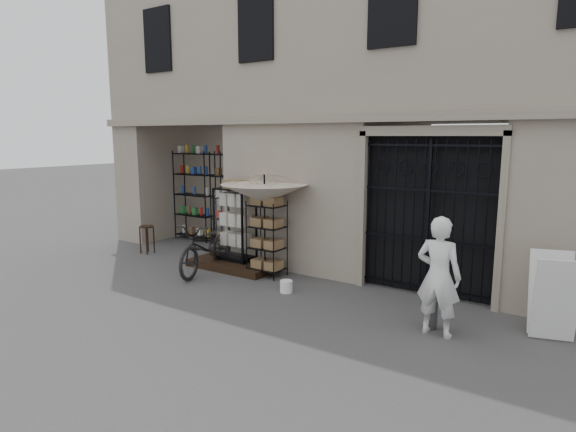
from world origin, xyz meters
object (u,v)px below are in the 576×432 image
Objects in this scene: display_cabinet at (235,228)px; easel_sign at (553,296)px; white_bucket at (286,286)px; bicycle at (207,272)px; wire_rack at (267,239)px; wooden_stool at (147,239)px; shopkeeper at (435,334)px; steel_bollard at (433,303)px; market_umbrella at (264,188)px.

display_cabinet is 1.42× the size of easel_sign.
white_bucket is 0.11× the size of bicycle.
easel_sign is (4.35, 0.41, 0.53)m from white_bucket.
wooden_stool is (-3.65, -0.11, -0.41)m from wire_rack.
easel_sign reaches higher than bicycle.
wire_rack is 1.28× the size of easel_sign.
wooden_stool is at bearing 174.71° from display_cabinet.
wire_rack is 0.89× the size of shopkeeper.
wire_rack is 2.27× the size of wooden_stool.
white_bucket is 2.84m from steel_bollard.
steel_bollard is (4.81, -1.07, -0.47)m from display_cabinet.
wooden_stool reaches higher than shopkeeper.
market_umbrella reaches higher than white_bucket.
easel_sign reaches higher than steel_bollard.
bicycle reaches higher than steel_bollard.
wire_rack is at bearing 167.03° from steel_bollard.
steel_bollard is at bearing -5.83° from wooden_stool.
bicycle is (-2.21, 0.18, -0.11)m from white_bucket.
market_umbrella reaches higher than easel_sign.
shopkeeper is (5.15, -0.54, 0.00)m from bicycle.
market_umbrella reaches higher than wire_rack.
display_cabinet is 7.43× the size of white_bucket.
steel_bollard is (3.78, -0.87, -0.37)m from wire_rack.
wire_rack is at bearing 160.62° from easel_sign.
shopkeeper is (2.93, -0.36, -0.11)m from white_bucket.
market_umbrella is 4.48m from shopkeeper.
easel_sign is at bearing 20.97° from steel_bollard.
wire_rack is 4.11m from shopkeeper.
market_umbrella reaches higher than steel_bollard.
wire_rack is 1.56m from bicycle.
easel_sign is at bearing -2.94° from market_umbrella.
white_bucket is at bearing -7.16° from wooden_stool.
easel_sign is at bearing -13.28° from bicycle.
market_umbrella is 3.16× the size of steel_bollard.
market_umbrella is 3.89m from wooden_stool.
market_umbrella is at bearing -23.96° from display_cabinet.
bicycle reaches higher than wooden_stool.
wooden_stool is 0.39× the size of shopkeeper.
wire_rack is 1.96× the size of steel_bollard.
bicycle is at bearing -9.46° from wooden_stool.
market_umbrella is at bearing 7.45° from bicycle.
bicycle is 3.01× the size of wooden_stool.
display_cabinet is 0.84× the size of bicycle.
steel_bollard is 1.66m from easel_sign.
bicycle is at bearing -119.48° from display_cabinet.
easel_sign is (1.53, 0.59, 0.23)m from steel_bollard.
wire_rack is at bearing -13.45° from shopkeeper.
display_cabinet is at bearing 167.46° from steel_bollard.
white_bucket is 0.13× the size of shopkeeper.
wooden_stool is (-4.61, 0.58, 0.25)m from white_bucket.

